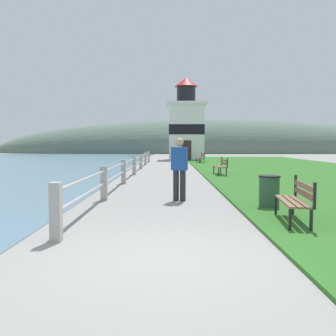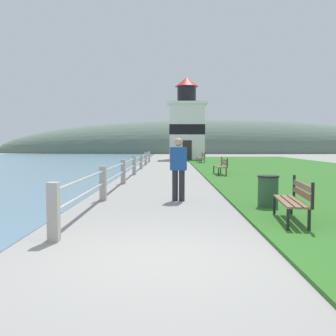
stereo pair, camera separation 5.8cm
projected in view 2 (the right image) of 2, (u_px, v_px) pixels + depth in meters
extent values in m
plane|color=gray|center=(156.00, 260.00, 5.24)|extent=(160.00, 160.00, 0.00)
cube|color=#2D6623|center=(302.00, 171.00, 21.76)|extent=(12.00, 49.86, 0.06)
cube|color=#A8A399|center=(54.00, 212.00, 6.22)|extent=(0.18, 0.18, 0.99)
cube|color=#A8A399|center=(103.00, 183.00, 10.76)|extent=(0.18, 0.18, 0.99)
cube|color=#A8A399|center=(123.00, 172.00, 15.29)|extent=(0.18, 0.18, 0.99)
cube|color=#A8A399|center=(134.00, 165.00, 19.82)|extent=(0.18, 0.18, 0.99)
cube|color=#A8A399|center=(141.00, 161.00, 24.35)|extent=(0.18, 0.18, 0.99)
cube|color=#A8A399|center=(146.00, 159.00, 28.89)|extent=(0.18, 0.18, 0.99)
cube|color=#A8A399|center=(149.00, 157.00, 33.42)|extent=(0.18, 0.18, 0.99)
cylinder|color=#B2B2B7|center=(134.00, 159.00, 19.80)|extent=(0.06, 27.25, 0.06)
cylinder|color=#B2B2B7|center=(134.00, 165.00, 19.82)|extent=(0.06, 27.25, 0.06)
cube|color=brown|center=(283.00, 201.00, 7.58)|extent=(0.32, 1.68, 0.04)
cube|color=brown|center=(290.00, 201.00, 7.56)|extent=(0.32, 1.68, 0.04)
cube|color=brown|center=(298.00, 201.00, 7.54)|extent=(0.32, 1.68, 0.04)
cube|color=brown|center=(302.00, 186.00, 7.51)|extent=(0.26, 1.67, 0.11)
cube|color=brown|center=(302.00, 194.00, 7.52)|extent=(0.26, 1.67, 0.11)
cube|color=black|center=(288.00, 221.00, 6.80)|extent=(0.06, 0.06, 0.45)
cube|color=black|center=(274.00, 206.00, 8.41)|extent=(0.06, 0.06, 0.45)
cube|color=black|center=(309.00, 222.00, 6.75)|extent=(0.06, 0.06, 0.45)
cube|color=black|center=(291.00, 207.00, 8.36)|extent=(0.06, 0.06, 0.45)
cube|color=black|center=(313.00, 196.00, 6.71)|extent=(0.06, 0.06, 0.49)
cube|color=black|center=(294.00, 186.00, 8.32)|extent=(0.06, 0.06, 0.49)
cube|color=brown|center=(217.00, 167.00, 19.23)|extent=(0.14, 1.88, 0.04)
cube|color=brown|center=(220.00, 167.00, 19.23)|extent=(0.14, 1.88, 0.04)
cube|color=brown|center=(223.00, 167.00, 19.23)|extent=(0.14, 1.88, 0.04)
cube|color=brown|center=(224.00, 160.00, 19.21)|extent=(0.08, 1.88, 0.11)
cube|color=brown|center=(224.00, 163.00, 19.22)|extent=(0.08, 1.88, 0.11)
cube|color=black|center=(219.00, 173.00, 18.33)|extent=(0.05, 0.05, 0.45)
cube|color=black|center=(214.00, 170.00, 20.16)|extent=(0.05, 0.05, 0.45)
cube|color=black|center=(226.00, 173.00, 18.34)|extent=(0.05, 0.05, 0.45)
cube|color=black|center=(221.00, 170.00, 20.16)|extent=(0.05, 0.05, 0.45)
cube|color=black|center=(227.00, 163.00, 18.31)|extent=(0.05, 0.05, 0.49)
cube|color=black|center=(222.00, 161.00, 20.13)|extent=(0.05, 0.05, 0.49)
cube|color=brown|center=(199.00, 158.00, 31.66)|extent=(0.22, 1.81, 0.04)
cube|color=brown|center=(201.00, 158.00, 31.67)|extent=(0.22, 1.81, 0.04)
cube|color=brown|center=(202.00, 158.00, 31.67)|extent=(0.22, 1.81, 0.04)
cube|color=brown|center=(203.00, 154.00, 31.66)|extent=(0.16, 1.81, 0.11)
cube|color=brown|center=(203.00, 156.00, 31.67)|extent=(0.16, 1.81, 0.11)
cube|color=black|center=(200.00, 161.00, 30.80)|extent=(0.05, 0.05, 0.45)
cube|color=black|center=(197.00, 160.00, 32.55)|extent=(0.05, 0.05, 0.45)
cube|color=black|center=(204.00, 161.00, 30.82)|extent=(0.05, 0.05, 0.45)
cube|color=black|center=(201.00, 160.00, 32.57)|extent=(0.05, 0.05, 0.45)
cube|color=black|center=(205.00, 155.00, 30.79)|extent=(0.05, 0.05, 0.49)
cube|color=black|center=(202.00, 155.00, 32.54)|extent=(0.05, 0.05, 0.49)
cube|color=white|center=(187.00, 133.00, 38.85)|extent=(3.52, 3.52, 5.62)
cube|color=black|center=(187.00, 130.00, 38.83)|extent=(3.56, 3.56, 1.01)
cube|color=white|center=(187.00, 104.00, 38.66)|extent=(4.05, 4.05, 0.25)
cylinder|color=black|center=(187.00, 95.00, 38.60)|extent=(1.94, 1.94, 1.68)
cone|color=red|center=(187.00, 82.00, 38.52)|extent=(2.42, 2.42, 0.92)
cube|color=#332823|center=(187.00, 150.00, 37.19)|extent=(0.90, 0.06, 2.00)
cylinder|color=#28282D|center=(175.00, 185.00, 10.72)|extent=(0.17, 0.17, 0.88)
cylinder|color=#28282D|center=(182.00, 186.00, 10.67)|extent=(0.17, 0.17, 0.88)
cube|color=#1E4C99|center=(178.00, 159.00, 10.64)|extent=(0.49, 0.34, 0.66)
sphere|color=tan|center=(178.00, 142.00, 10.61)|extent=(0.24, 0.24, 0.24)
cylinder|color=#2D5138|center=(268.00, 193.00, 9.37)|extent=(0.50, 0.50, 0.80)
cylinder|color=black|center=(268.00, 176.00, 9.34)|extent=(0.54, 0.54, 0.04)
ellipsoid|color=#566B5B|center=(214.00, 153.00, 68.29)|extent=(80.00, 16.00, 12.00)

